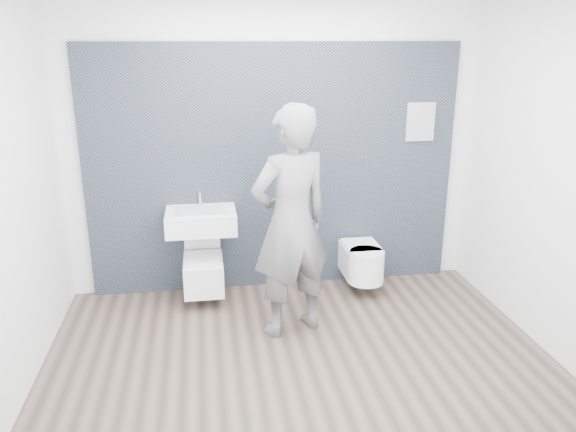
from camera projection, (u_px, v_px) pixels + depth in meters
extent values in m
plane|color=brown|center=(300.00, 358.00, 4.45)|extent=(4.00, 4.00, 0.00)
plane|color=silver|center=(274.00, 149.00, 5.44)|extent=(4.00, 0.00, 4.00)
plane|color=silver|center=(357.00, 269.00, 2.61)|extent=(4.00, 0.00, 4.00)
plane|color=silver|center=(5.00, 200.00, 3.73)|extent=(0.00, 3.00, 3.00)
plane|color=silver|center=(556.00, 178.00, 4.32)|extent=(0.00, 3.00, 3.00)
cube|color=black|center=(275.00, 282.00, 5.84)|extent=(3.60, 0.06, 2.40)
cube|color=white|center=(201.00, 221.00, 5.23)|extent=(0.65, 0.48, 0.19)
cube|color=silver|center=(201.00, 212.00, 5.18)|extent=(0.45, 0.32, 0.03)
cylinder|color=silver|center=(200.00, 197.00, 5.35)|extent=(0.02, 0.02, 0.16)
cylinder|color=silver|center=(200.00, 192.00, 5.28)|extent=(0.02, 0.11, 0.02)
cylinder|color=silver|center=(202.00, 229.00, 5.49)|extent=(0.04, 0.04, 0.13)
cube|color=white|center=(204.00, 274.00, 5.37)|extent=(0.37, 0.53, 0.31)
cylinder|color=silver|center=(203.00, 262.00, 5.29)|extent=(0.26, 0.26, 0.03)
cube|color=white|center=(203.00, 259.00, 5.28)|extent=(0.35, 0.43, 0.02)
cube|color=white|center=(202.00, 231.00, 5.42)|extent=(0.35, 0.11, 0.38)
cube|color=silver|center=(204.00, 275.00, 5.62)|extent=(0.10, 0.06, 0.08)
cube|color=white|center=(360.00, 260.00, 5.64)|extent=(0.35, 0.41, 0.29)
cylinder|color=white|center=(366.00, 267.00, 5.45)|extent=(0.35, 0.35, 0.29)
cube|color=white|center=(361.00, 245.00, 5.57)|extent=(0.33, 0.39, 0.03)
cylinder|color=white|center=(367.00, 253.00, 5.38)|extent=(0.33, 0.33, 0.03)
cube|color=silver|center=(355.00, 263.00, 5.84)|extent=(0.10, 0.06, 0.08)
cube|color=white|center=(409.00, 275.00, 6.01)|extent=(0.28, 0.03, 0.38)
imported|color=#5C5D61|center=(291.00, 223.00, 4.60)|extent=(0.84, 0.70, 1.96)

